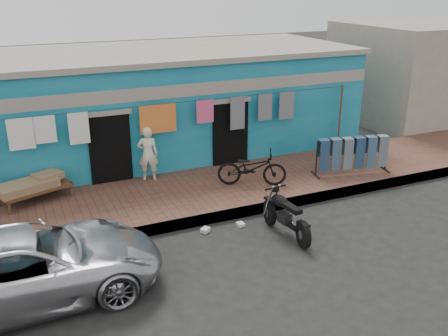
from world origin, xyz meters
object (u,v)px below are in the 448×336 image
(motorcycle, at_px, (286,214))
(jeans_rack, at_px, (352,155))
(charpoy, at_px, (35,190))
(car, at_px, (27,265))
(seated_person, at_px, (148,154))
(bicycle, at_px, (252,164))

(motorcycle, height_order, jeans_rack, jeans_rack)
(charpoy, bearing_deg, car, -96.26)
(seated_person, bearing_deg, motorcycle, 135.82)
(car, xyz_separation_m, seated_person, (3.36, 4.07, 0.31))
(jeans_rack, bearing_deg, charpoy, 169.15)
(bicycle, xyz_separation_m, charpoy, (-5.33, 1.24, -0.28))
(car, distance_m, jeans_rack, 9.01)
(car, height_order, seated_person, seated_person)
(seated_person, xyz_separation_m, jeans_rack, (5.36, -1.82, -0.21))
(seated_person, relative_size, motorcycle, 0.92)
(motorcycle, height_order, charpoy, motorcycle)
(seated_person, bearing_deg, charpoy, 22.58)
(bicycle, bearing_deg, car, 140.69)
(bicycle, xyz_separation_m, motorcycle, (-0.36, -2.39, -0.32))
(motorcycle, bearing_deg, seated_person, 111.57)
(bicycle, relative_size, motorcycle, 1.11)
(motorcycle, bearing_deg, car, 176.10)
(car, relative_size, jeans_rack, 2.12)
(seated_person, distance_m, jeans_rack, 5.67)
(car, bearing_deg, seated_person, -40.68)
(motorcycle, distance_m, charpoy, 6.16)
(bicycle, relative_size, charpoy, 0.92)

